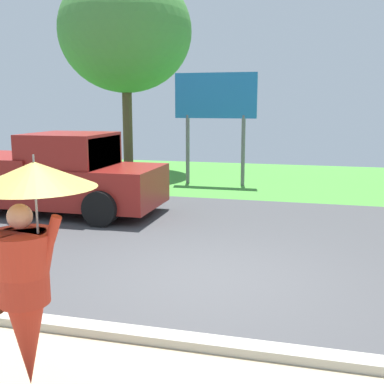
{
  "coord_description": "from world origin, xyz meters",
  "views": [
    {
      "loc": [
        1.48,
        -6.57,
        2.54
      ],
      "look_at": [
        -0.48,
        1.0,
        1.1
      ],
      "focal_mm": 44.73,
      "sensor_mm": 36.0,
      "label": 1
    }
  ],
  "objects_px": {
    "roadside_billboard": "(215,104)",
    "tree_center_back": "(125,32)",
    "monk_pedestrian": "(27,269)",
    "pickup_truck": "(53,176)"
  },
  "relations": [
    {
      "from": "tree_center_back",
      "to": "roadside_billboard",
      "type": "bearing_deg",
      "value": -28.21
    },
    {
      "from": "monk_pedestrian",
      "to": "tree_center_back",
      "type": "height_order",
      "value": "tree_center_back"
    },
    {
      "from": "roadside_billboard",
      "to": "tree_center_back",
      "type": "xyz_separation_m",
      "value": [
        -3.79,
        2.03,
        2.58
      ]
    },
    {
      "from": "monk_pedestrian",
      "to": "pickup_truck",
      "type": "bearing_deg",
      "value": 123.39
    },
    {
      "from": "pickup_truck",
      "to": "roadside_billboard",
      "type": "distance_m",
      "value": 5.91
    },
    {
      "from": "pickup_truck",
      "to": "tree_center_back",
      "type": "distance_m",
      "value": 8.16
    },
    {
      "from": "pickup_truck",
      "to": "monk_pedestrian",
      "type": "bearing_deg",
      "value": -63.03
    },
    {
      "from": "roadside_billboard",
      "to": "tree_center_back",
      "type": "distance_m",
      "value": 5.01
    },
    {
      "from": "pickup_truck",
      "to": "tree_center_back",
      "type": "bearing_deg",
      "value": 95.38
    },
    {
      "from": "pickup_truck",
      "to": "tree_center_back",
      "type": "relative_size",
      "value": 0.71
    }
  ]
}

